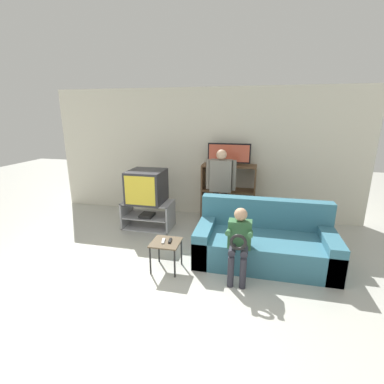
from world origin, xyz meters
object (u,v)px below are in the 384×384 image
Objects in this scene: couch at (264,242)px; person_standing_adult at (221,183)px; television_flat at (229,155)px; remote_control_white at (163,241)px; media_shelf at (228,192)px; tv_stand at (148,215)px; snack_table at (166,246)px; person_seated_child at (239,239)px; remote_control_black at (170,241)px; television_main at (147,186)px.

person_standing_adult reaches higher than couch.
couch is (0.70, -1.50, -1.06)m from television_flat.
television_flat is 2.36m from remote_control_white.
television_flat is at bearing -162.57° from media_shelf.
tv_stand is at bearing -153.07° from television_flat.
tv_stand is at bearing -153.13° from media_shelf.
remote_control_white is at bearing -178.53° from snack_table.
media_shelf is 2.09m from person_seated_child.
person_standing_adult reaches higher than tv_stand.
couch is 1.30× the size of person_standing_adult.
person_standing_adult is at bearing 63.42° from remote_control_black.
remote_control_black is 0.94m from person_seated_child.
television_flat reaches higher than snack_table.
tv_stand is 6.39× the size of remote_control_white.
person_standing_adult reaches higher than television_main.
tv_stand is 0.81× the size of media_shelf.
media_shelf is 1.39× the size of television_flat.
television_flat is at bearing 81.99° from person_standing_adult.
remote_control_white is at bearing -169.42° from remote_control_black.
media_shelf is 7.91× the size of remote_control_black.
couch is at bearing 59.16° from person_seated_child.
remote_control_black is (-0.57, -2.04, -0.91)m from television_flat.
snack_table is at bearing -106.62° from television_flat.
television_main is 0.57× the size of media_shelf.
television_flat is (-0.01, -0.00, 0.75)m from media_shelf.
television_flat is 0.87× the size of person_seated_child.
tv_stand is at bearing -172.59° from person_standing_adult.
television_main is (-0.00, -0.01, 0.56)m from tv_stand.
person_seated_child is at bearing 0.84° from snack_table.
snack_table is (-0.62, -2.07, -0.98)m from television_flat.
television_flat is 0.70m from person_standing_adult.
person_standing_adult is at bearing 70.46° from snack_table.
person_seated_child is at bearing -79.98° from television_flat.
remote_control_black is 1.39m from couch.
remote_control_white is at bearing -110.73° from person_standing_adult.
tv_stand is 1.63m from media_shelf.
television_flat is 2.31m from remote_control_black.
media_shelf is 2.13m from remote_control_black.
snack_table is (-0.63, -2.08, -0.23)m from media_shelf.
tv_stand is at bearing 60.93° from television_main.
remote_control_black is at bearing -57.33° from tv_stand.
television_main is 1.62m from media_shelf.
couch is at bearing -65.31° from media_shelf.
person_seated_child reaches higher than couch.
person_seated_child is at bearing -36.69° from television_main.
television_flat reaches higher than person_standing_adult.
television_main is 0.33× the size of couch.
television_main is at bearing -172.28° from person_standing_adult.
television_flat is 0.42× the size of couch.
television_flat is 1.96m from couch.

